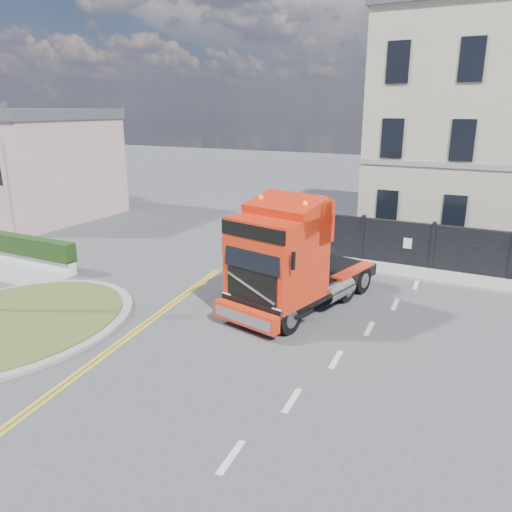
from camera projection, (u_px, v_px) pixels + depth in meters
The scene contains 8 objects.
ground at pixel (249, 333), 15.41m from camera, with size 120.00×120.00×0.00m, color #424244.
traffic_island at pixel (11, 323), 15.90m from camera, with size 6.80×6.80×0.17m.
hedge_wall at pixel (7, 247), 22.17m from camera, with size 8.00×0.55×1.35m.
seaside_bldg_pink at pixel (33, 169), 30.98m from camera, with size 8.00×8.00×6.00m, color #CCA09F.
hoarding_fence at pixel (499, 256), 19.92m from camera, with size 18.80×0.25×2.00m.
georgian_building at pixel (506, 126), 25.18m from camera, with size 12.30×10.30×12.80m.
pavement_far at pixel (479, 282), 19.66m from camera, with size 20.00×1.60×0.12m, color gray.
truck at pixel (288, 263), 16.54m from camera, with size 3.75×6.82×3.87m.
Camera 1 is at (6.64, -12.41, 6.70)m, focal length 35.00 mm.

